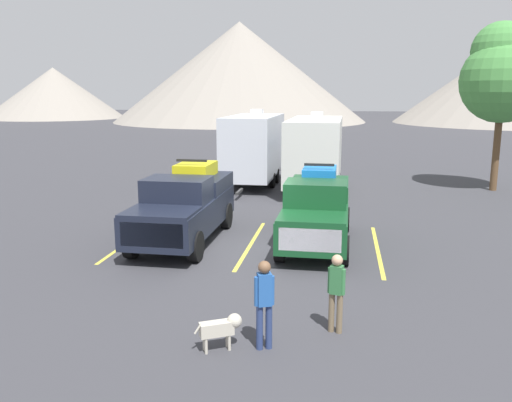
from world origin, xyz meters
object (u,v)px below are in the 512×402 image
at_px(person_a, 264,299).
at_px(person_b, 336,288).
at_px(camper_trailer_b, 315,150).
at_px(pickup_truck_b, 317,208).
at_px(camper_trailer_a, 254,146).
at_px(pickup_truck_a, 185,204).
at_px(dog, 223,327).

distance_m(person_a, person_b, 1.61).
bearing_deg(camper_trailer_b, pickup_truck_b, -86.61).
height_order(camper_trailer_a, camper_trailer_b, camper_trailer_a).
relative_size(camper_trailer_b, person_b, 4.95).
height_order(pickup_truck_a, pickup_truck_b, pickup_truck_a).
bearing_deg(dog, person_a, 10.90).
relative_size(pickup_truck_b, person_a, 3.17).
bearing_deg(pickup_truck_b, person_b, -83.76).
relative_size(camper_trailer_a, person_a, 4.32).
xyz_separation_m(camper_trailer_a, person_a, (3.16, -17.86, -1.04)).
distance_m(camper_trailer_a, dog, 18.23).
distance_m(pickup_truck_a, person_a, 7.95).
xyz_separation_m(pickup_truck_a, dog, (2.87, -7.21, -0.74)).
distance_m(camper_trailer_b, person_a, 16.82).
bearing_deg(camper_trailer_a, pickup_truck_a, -92.54).
relative_size(pickup_truck_a, person_b, 3.51).
relative_size(person_a, person_b, 1.06).
bearing_deg(person_a, dog, -169.10).
height_order(person_b, dog, person_b).
relative_size(person_a, dog, 2.06).
bearing_deg(pickup_truck_a, person_b, -51.09).
bearing_deg(pickup_truck_a, camper_trailer_a, 87.46).
relative_size(pickup_truck_b, camper_trailer_a, 0.73).
height_order(pickup_truck_b, person_b, pickup_truck_b).
distance_m(camper_trailer_a, camper_trailer_b, 3.38).
xyz_separation_m(pickup_truck_b, camper_trailer_a, (-3.77, 10.50, 0.89)).
xyz_separation_m(camper_trailer_b, person_b, (1.26, -15.86, -1.06)).
distance_m(pickup_truck_a, pickup_truck_b, 4.26).
bearing_deg(camper_trailer_a, camper_trailer_b, -18.41).
relative_size(pickup_truck_a, dog, 6.81).
height_order(pickup_truck_a, dog, pickup_truck_a).
distance_m(camper_trailer_b, person_b, 15.95).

